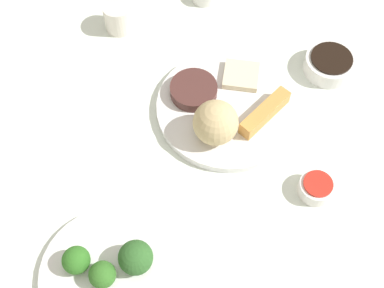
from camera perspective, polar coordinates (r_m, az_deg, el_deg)
tabletop at (r=0.88m, az=1.44°, el=2.44°), size 2.20×2.20×0.02m
main_plate at (r=0.88m, az=4.24°, el=4.30°), size 0.26×0.26×0.02m
rice_scoop at (r=0.81m, az=2.79°, el=2.52°), size 0.08×0.08×0.08m
spring_roll at (r=0.86m, az=8.56°, el=3.66°), size 0.04×0.11×0.03m
crab_rangoon_wonton at (r=0.91m, az=5.79°, el=8.03°), size 0.09×0.08×0.01m
stir_fry_heap at (r=0.88m, az=0.19°, el=6.37°), size 0.09×0.09×0.02m
broccoli_plate at (r=0.76m, az=-9.61°, el=-14.80°), size 0.21×0.21×0.01m
broccoli_floret_0 at (r=0.74m, az=-10.50°, el=-14.87°), size 0.04×0.04×0.04m
broccoli_floret_1 at (r=0.73m, az=-6.65°, el=-13.11°), size 0.05×0.05×0.05m
broccoli_floret_2 at (r=0.75m, az=-13.48°, el=-13.12°), size 0.04×0.04×0.04m
soy_sauce_bowl at (r=0.96m, az=15.86°, el=8.99°), size 0.10×0.10×0.03m
soy_sauce_bowl_liquid at (r=0.95m, az=16.12°, el=9.67°), size 0.08×0.08×0.00m
sauce_ramekin_sweet_and_sour at (r=0.82m, az=14.38°, el=-5.01°), size 0.06×0.06×0.03m
sauce_ramekin_sweet_and_sour_liquid at (r=0.81m, az=14.62°, el=-4.54°), size 0.05×0.05×0.00m
teacup at (r=1.00m, az=-8.62°, el=14.55°), size 0.06×0.06×0.06m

